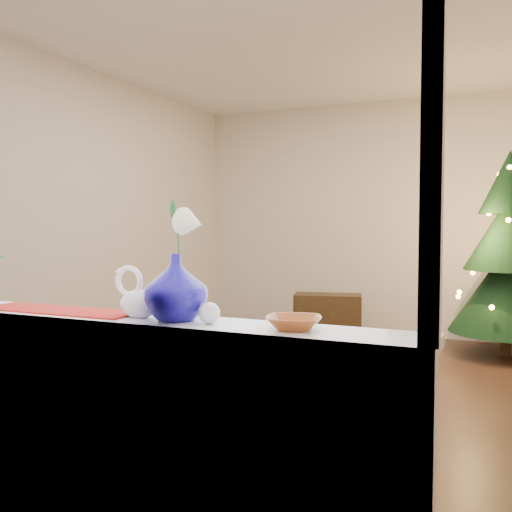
{
  "coord_description": "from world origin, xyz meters",
  "views": [
    {
      "loc": [
        1.28,
        -4.15,
        1.26
      ],
      "look_at": [
        0.06,
        -1.4,
        1.11
      ],
      "focal_mm": 40.0,
      "sensor_mm": 36.0,
      "label": 1
    }
  ],
  "objects_px": {
    "blue_vase": "(176,282)",
    "amber_dish": "(294,324)",
    "side_table": "(328,319)",
    "paperweight": "(209,313)",
    "swan": "(139,293)",
    "xmas_tree": "(508,254)"
  },
  "relations": [
    {
      "from": "amber_dish",
      "to": "paperweight",
      "type": "bearing_deg",
      "value": -177.07
    },
    {
      "from": "swan",
      "to": "side_table",
      "type": "xyz_separation_m",
      "value": [
        -0.49,
        4.1,
        -0.74
      ]
    },
    {
      "from": "blue_vase",
      "to": "xmas_tree",
      "type": "bearing_deg",
      "value": 75.39
    },
    {
      "from": "swan",
      "to": "blue_vase",
      "type": "xyz_separation_m",
      "value": [
        0.16,
        -0.0,
        0.05
      ]
    },
    {
      "from": "swan",
      "to": "paperweight",
      "type": "height_order",
      "value": "swan"
    },
    {
      "from": "paperweight",
      "to": "xmas_tree",
      "type": "relative_size",
      "value": 0.04
    },
    {
      "from": "side_table",
      "to": "swan",
      "type": "bearing_deg",
      "value": -97.17
    },
    {
      "from": "blue_vase",
      "to": "amber_dish",
      "type": "distance_m",
      "value": 0.47
    },
    {
      "from": "swan",
      "to": "side_table",
      "type": "bearing_deg",
      "value": 86.5
    },
    {
      "from": "swan",
      "to": "blue_vase",
      "type": "relative_size",
      "value": 0.77
    },
    {
      "from": "paperweight",
      "to": "amber_dish",
      "type": "xyz_separation_m",
      "value": [
        0.31,
        0.02,
        -0.02
      ]
    },
    {
      "from": "amber_dish",
      "to": "side_table",
      "type": "xyz_separation_m",
      "value": [
        -1.11,
        4.1,
        -0.67
      ]
    },
    {
      "from": "blue_vase",
      "to": "amber_dish",
      "type": "xyz_separation_m",
      "value": [
        0.46,
        -0.0,
        -0.12
      ]
    },
    {
      "from": "swan",
      "to": "xmas_tree",
      "type": "height_order",
      "value": "xmas_tree"
    },
    {
      "from": "paperweight",
      "to": "swan",
      "type": "bearing_deg",
      "value": 176.52
    },
    {
      "from": "paperweight",
      "to": "xmas_tree",
      "type": "xyz_separation_m",
      "value": [
        0.96,
        4.26,
        0.04
      ]
    },
    {
      "from": "paperweight",
      "to": "amber_dish",
      "type": "height_order",
      "value": "paperweight"
    },
    {
      "from": "blue_vase",
      "to": "paperweight",
      "type": "relative_size",
      "value": 3.66
    },
    {
      "from": "swan",
      "to": "xmas_tree",
      "type": "xyz_separation_m",
      "value": [
        1.27,
        4.24,
        -0.02
      ]
    },
    {
      "from": "swan",
      "to": "xmas_tree",
      "type": "bearing_deg",
      "value": 63.01
    },
    {
      "from": "blue_vase",
      "to": "amber_dish",
      "type": "bearing_deg",
      "value": -0.19
    },
    {
      "from": "amber_dish",
      "to": "xmas_tree",
      "type": "relative_size",
      "value": 0.08
    }
  ]
}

